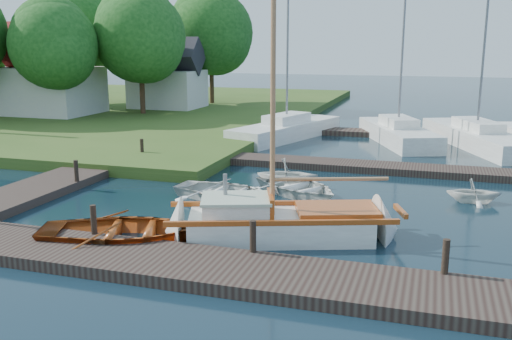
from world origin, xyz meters
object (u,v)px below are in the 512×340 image
(tender_a, at_px, (224,188))
(house_c, at_px, (168,80))
(dinghy, at_px, (122,227))
(marina_boat_2, at_px, (398,132))
(mooring_post_5, at_px, (142,148))
(tender_c, at_px, (297,184))
(mooring_post_2, at_px, (253,236))
(marina_boat_3, at_px, (477,136))
(tree_7, at_px, (211,32))
(mooring_post_3, at_px, (446,257))
(tree_3, at_px, (140,36))
(sailboat, at_px, (285,226))
(tender_b, at_px, (287,171))
(marina_boat_0, at_px, (287,129))
(tree_4, at_px, (74,29))
(tender_d, at_px, (474,189))
(mooring_post_4, at_px, (76,171))
(mooring_post_1, at_px, (94,220))
(house_a, at_px, (50,78))
(tree_2, at_px, (54,44))

(tender_a, bearing_deg, house_c, 37.33)
(dinghy, distance_m, marina_boat_2, 19.71)
(mooring_post_5, bearing_deg, tender_c, -22.21)
(mooring_post_2, distance_m, tender_a, 6.11)
(marina_boat_3, bearing_deg, tree_7, 36.53)
(mooring_post_3, bearing_deg, marina_boat_2, 96.90)
(tender_c, distance_m, tree_3, 22.83)
(dinghy, xyz_separation_m, marina_boat_3, (10.04, 18.70, 0.11))
(mooring_post_5, bearing_deg, sailboat, -42.09)
(mooring_post_2, xyz_separation_m, tender_b, (-1.10, 7.66, -0.10))
(tender_a, height_order, marina_boat_0, marina_boat_0)
(marina_boat_3, height_order, tree_4, marina_boat_3)
(mooring_post_2, distance_m, tree_3, 28.24)
(tender_d, distance_m, marina_boat_0, 14.52)
(tender_c, bearing_deg, marina_boat_2, 22.60)
(mooring_post_4, bearing_deg, marina_boat_2, 52.77)
(tender_b, height_order, marina_boat_2, marina_boat_2)
(marina_boat_2, height_order, tree_4, marina_boat_2)
(marina_boat_2, distance_m, tree_3, 18.87)
(tender_d, relative_size, house_c, 0.34)
(mooring_post_1, distance_m, tender_c, 7.84)
(mooring_post_4, xyz_separation_m, marina_boat_2, (10.69, 14.07, -0.12))
(sailboat, height_order, tree_7, tree_7)
(house_a, bearing_deg, tender_b, -33.18)
(tender_d, distance_m, tree_4, 35.47)
(mooring_post_3, xyz_separation_m, tree_7, (-18.00, 31.05, 5.50))
(tender_b, xyz_separation_m, tree_3, (-14.40, 15.39, 5.21))
(mooring_post_1, bearing_deg, tree_4, 125.08)
(mooring_post_2, distance_m, mooring_post_5, 13.12)
(mooring_post_3, distance_m, tender_d, 7.57)
(mooring_post_3, xyz_separation_m, mooring_post_4, (-13.00, 5.00, 0.00))
(mooring_post_1, relative_size, marina_boat_3, 0.07)
(tender_d, distance_m, tree_2, 27.95)
(marina_boat_0, distance_m, marina_boat_2, 6.17)
(tender_a, height_order, tender_c, tender_c)
(mooring_post_1, bearing_deg, marina_boat_2, 70.66)
(tender_d, relative_size, house_a, 0.28)
(tree_7, bearing_deg, tender_b, -62.08)
(sailboat, bearing_deg, marina_boat_2, 64.02)
(tender_a, distance_m, house_a, 24.47)
(tender_a, relative_size, tender_c, 0.99)
(tender_a, relative_size, tree_3, 0.41)
(dinghy, xyz_separation_m, tender_a, (1.00, 5.11, -0.09))
(tender_b, height_order, house_a, house_a)
(mooring_post_2, distance_m, marina_boat_2, 19.20)
(mooring_post_2, distance_m, marina_boat_0, 18.94)
(mooring_post_2, height_order, tender_c, mooring_post_2)
(tender_c, relative_size, tree_2, 0.46)
(tree_3, xyz_separation_m, tree_7, (2.00, 8.00, 0.39))
(tender_d, height_order, tree_4, tree_4)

